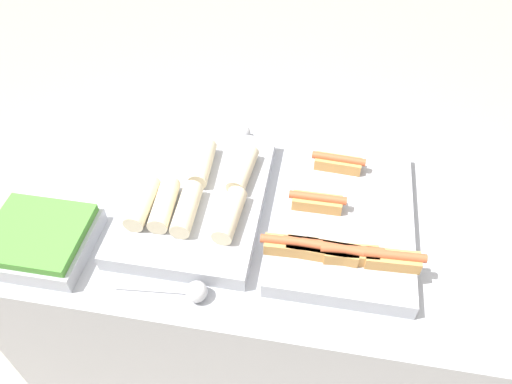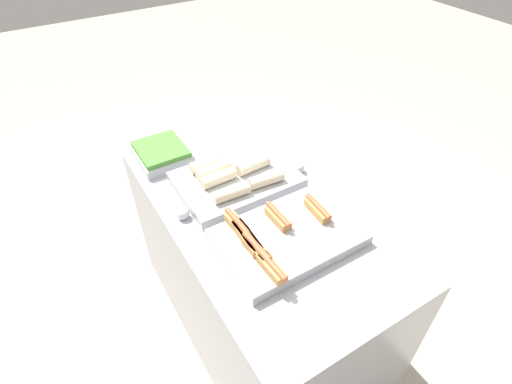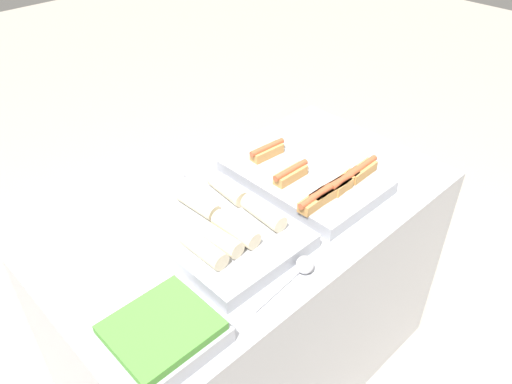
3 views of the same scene
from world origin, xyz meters
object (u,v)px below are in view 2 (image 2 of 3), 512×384
(serving_spoon_far, at_px, (298,167))
(serving_spoon_near, at_px, (182,212))
(tray_hotdogs, at_px, (284,237))
(tray_side_front, at_px, (162,153))
(tray_wraps, at_px, (235,179))

(serving_spoon_far, bearing_deg, serving_spoon_near, -89.82)
(tray_hotdogs, xyz_separation_m, tray_side_front, (-0.77, -0.21, 0.00))
(tray_side_front, bearing_deg, tray_wraps, 30.41)
(serving_spoon_near, bearing_deg, tray_hotdogs, 39.61)
(tray_hotdogs, bearing_deg, tray_side_front, -165.08)
(tray_hotdogs, relative_size, serving_spoon_near, 2.29)
(tray_hotdogs, relative_size, serving_spoon_far, 2.33)
(tray_wraps, distance_m, serving_spoon_near, 0.30)
(tray_wraps, height_order, serving_spoon_near, tray_wraps)
(tray_side_front, relative_size, serving_spoon_far, 1.15)
(tray_side_front, distance_m, serving_spoon_near, 0.44)
(tray_hotdogs, xyz_separation_m, tray_wraps, (-0.41, 0.01, 0.00))
(tray_wraps, xyz_separation_m, tray_side_front, (-0.36, -0.21, -0.00))
(serving_spoon_near, bearing_deg, serving_spoon_far, 90.18)
(tray_side_front, xyz_separation_m, serving_spoon_near, (0.43, -0.08, -0.01))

